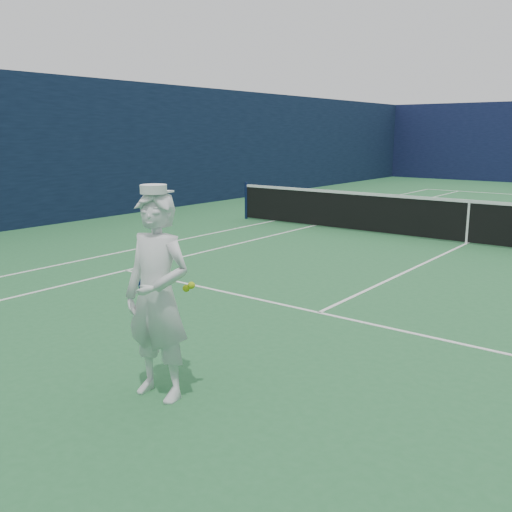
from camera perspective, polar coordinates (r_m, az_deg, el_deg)
The scene contains 5 objects.
ground at distance 13.80m, azimuth 20.27°, elevation 1.15°, with size 80.00×80.00×0.00m, color #276838.
court_markings at distance 13.80m, azimuth 20.27°, elevation 1.16°, with size 11.03×23.83×0.01m.
windscreen_fence at distance 13.59m, azimuth 20.90°, elevation 9.45°, with size 20.12×36.12×4.00m.
tennis_net at distance 13.71m, azimuth 20.44°, elevation 3.42°, with size 12.88×0.09×1.07m.
tennis_player at distance 5.37m, azimuth -9.82°, elevation -4.01°, with size 0.83×0.55×2.02m.
Camera 1 is at (3.96, -12.99, 2.47)m, focal length 40.00 mm.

